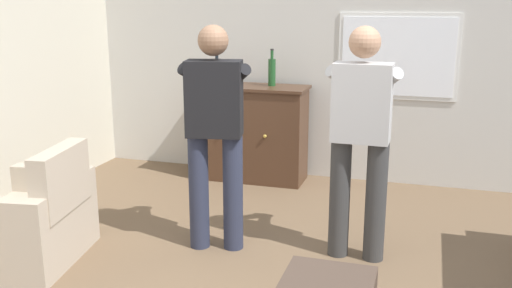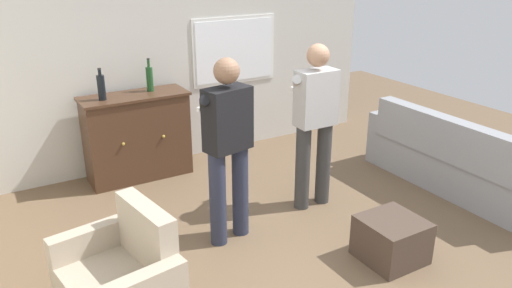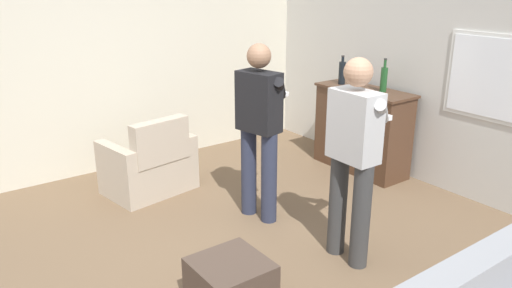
# 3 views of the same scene
# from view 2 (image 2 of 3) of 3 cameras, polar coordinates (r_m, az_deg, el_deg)

# --- Properties ---
(ground) EXTENTS (10.40, 10.40, 0.00)m
(ground) POSITION_cam_2_polar(r_m,az_deg,el_deg) (4.56, 6.37, -12.01)
(ground) COLOR brown
(wall_back_with_window) EXTENTS (5.20, 0.15, 2.80)m
(wall_back_with_window) POSITION_cam_2_polar(r_m,az_deg,el_deg) (6.24, -7.91, 10.97)
(wall_back_with_window) COLOR beige
(wall_back_with_window) RESTS_ON ground
(couch) EXTENTS (0.57, 2.31, 0.86)m
(couch) POSITION_cam_2_polar(r_m,az_deg,el_deg) (5.83, 21.91, -2.06)
(couch) COLOR gray
(couch) RESTS_ON ground
(armchair) EXTENTS (0.77, 0.97, 0.85)m
(armchair) POSITION_cam_2_polar(r_m,az_deg,el_deg) (3.76, -15.07, -15.35)
(armchair) COLOR #B2A38E
(armchair) RESTS_ON ground
(sideboard_cabinet) EXTENTS (1.19, 0.49, 0.99)m
(sideboard_cabinet) POSITION_cam_2_polar(r_m,az_deg,el_deg) (5.88, -13.40, 0.85)
(sideboard_cabinet) COLOR #472D1E
(sideboard_cabinet) RESTS_ON ground
(bottle_wine_green) EXTENTS (0.08, 0.08, 0.34)m
(bottle_wine_green) POSITION_cam_2_polar(r_m,az_deg,el_deg) (5.58, -17.27, 6.25)
(bottle_wine_green) COLOR black
(bottle_wine_green) RESTS_ON sideboard_cabinet
(bottle_liquor_amber) EXTENTS (0.08, 0.08, 0.38)m
(bottle_liquor_amber) POSITION_cam_2_polar(r_m,az_deg,el_deg) (5.81, -12.06, 7.36)
(bottle_liquor_amber) COLOR #1E4C23
(bottle_liquor_amber) RESTS_ON sideboard_cabinet
(ottoman) EXTENTS (0.50, 0.50, 0.38)m
(ottoman) POSITION_cam_2_polar(r_m,az_deg,el_deg) (4.48, 15.21, -10.48)
(ottoman) COLOR #47382D
(ottoman) RESTS_ON ground
(person_standing_left) EXTENTS (0.55, 0.51, 1.68)m
(person_standing_left) POSITION_cam_2_polar(r_m,az_deg,el_deg) (4.31, -3.30, 0.14)
(person_standing_left) COLOR #282D42
(person_standing_left) RESTS_ON ground
(person_standing_right) EXTENTS (0.56, 0.48, 1.68)m
(person_standing_right) POSITION_cam_2_polar(r_m,az_deg,el_deg) (4.96, 6.70, 2.86)
(person_standing_right) COLOR #383838
(person_standing_right) RESTS_ON ground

